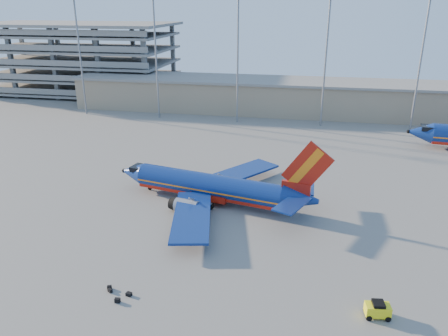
# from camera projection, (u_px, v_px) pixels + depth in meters

# --- Properties ---
(ground) EXTENTS (220.00, 220.00, 0.00)m
(ground) POSITION_uv_depth(u_px,v_px,m) (217.00, 201.00, 63.72)
(ground) COLOR slate
(ground) RESTS_ON ground
(terminal_building) EXTENTS (122.00, 16.00, 8.50)m
(terminal_building) POSITION_uv_depth(u_px,v_px,m) (302.00, 97.00, 113.49)
(terminal_building) COLOR gray
(terminal_building) RESTS_ON ground
(parking_garage) EXTENTS (62.00, 32.00, 21.40)m
(parking_garage) POSITION_uv_depth(u_px,v_px,m) (76.00, 55.00, 138.92)
(parking_garage) COLOR slate
(parking_garage) RESTS_ON ground
(light_mast_row) EXTENTS (101.60, 1.60, 28.65)m
(light_mast_row) POSITION_uv_depth(u_px,v_px,m) (281.00, 48.00, 98.73)
(light_mast_row) COLOR gray
(light_mast_row) RESTS_ON ground
(aircraft_main) EXTENTS (32.07, 30.54, 10.98)m
(aircraft_main) POSITION_uv_depth(u_px,v_px,m) (214.00, 187.00, 62.78)
(aircraft_main) COLOR navy
(aircraft_main) RESTS_ON ground
(baggage_tug) EXTENTS (2.40, 1.63, 1.62)m
(baggage_tug) POSITION_uv_depth(u_px,v_px,m) (378.00, 309.00, 40.02)
(baggage_tug) COLOR yellow
(baggage_tug) RESTS_ON ground
(luggage_pile) EXTENTS (2.93, 2.21, 0.46)m
(luggage_pile) POSITION_uv_depth(u_px,v_px,m) (118.00, 294.00, 43.17)
(luggage_pile) COLOR black
(luggage_pile) RESTS_ON ground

